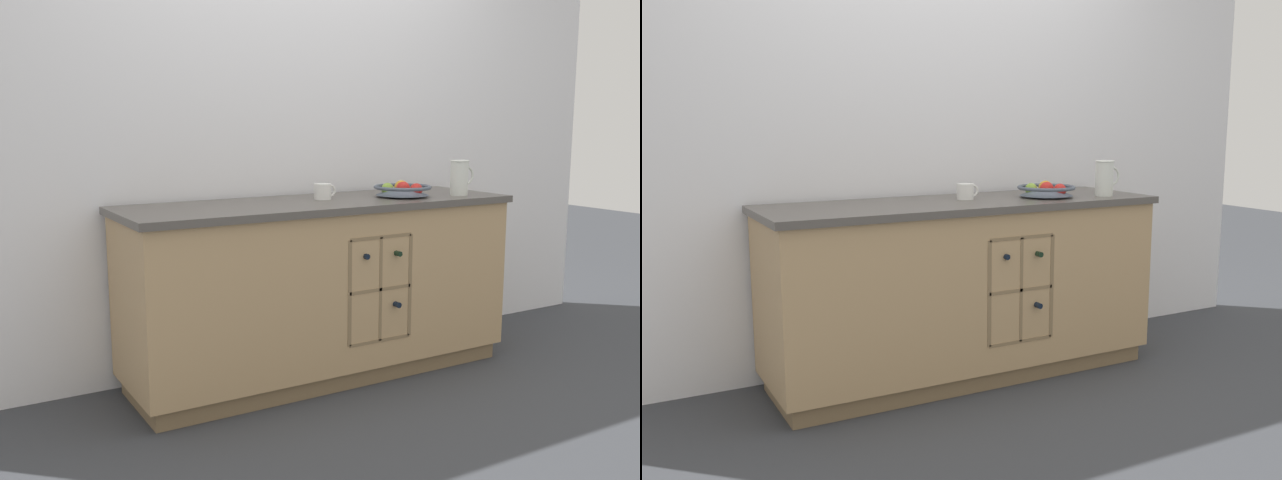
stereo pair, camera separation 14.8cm
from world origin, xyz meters
The scene contains 6 objects.
ground_plane centered at (0.00, 0.00, 0.00)m, with size 14.00×14.00×0.00m, color #383A3F.
back_wall centered at (0.00, 0.36, 1.27)m, with size 4.40×0.06×2.55m, color white.
kitchen_island centered at (0.00, 0.00, 0.46)m, with size 2.00×0.64×0.90m.
fruit_bowl centered at (0.46, -0.06, 0.94)m, with size 0.30×0.30×0.08m.
white_pitcher centered at (0.77, -0.15, 0.99)m, with size 0.15×0.10×0.19m.
ceramic_mug centered at (0.05, 0.05, 0.94)m, with size 0.12×0.09×0.08m.
Camera 1 is at (-1.79, -3.01, 1.30)m, focal length 40.00 mm.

